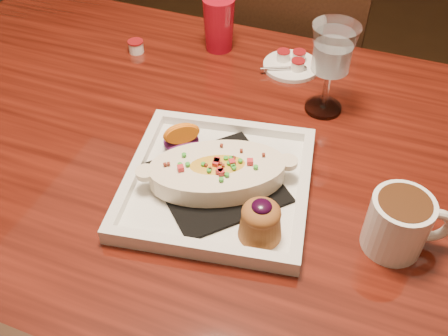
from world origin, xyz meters
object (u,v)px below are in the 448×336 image
(table, at_px, (211,181))
(chair_far, at_px, (290,76))
(red_tumbler, at_px, (219,24))
(goblet, at_px, (332,54))
(plate, at_px, (220,180))
(saucer, at_px, (291,64))
(coffee_mug, at_px, (400,222))

(table, relative_size, chair_far, 1.61)
(chair_far, distance_m, red_tumbler, 0.44)
(table, distance_m, red_tumbler, 0.38)
(table, distance_m, goblet, 0.34)
(plate, relative_size, saucer, 2.80)
(chair_far, bearing_deg, red_tumbler, 69.69)
(goblet, distance_m, red_tumbler, 0.32)
(plate, bearing_deg, coffee_mug, -11.35)
(plate, bearing_deg, red_tumbler, 102.00)
(chair_far, bearing_deg, plate, 94.73)
(table, relative_size, red_tumbler, 12.22)
(chair_far, bearing_deg, table, 90.00)
(plate, distance_m, saucer, 0.41)
(saucer, bearing_deg, table, -102.78)
(coffee_mug, xyz_separation_m, red_tumbler, (-0.46, 0.44, 0.01))
(goblet, height_order, red_tumbler, goblet)
(table, height_order, plate, plate)
(red_tumbler, bearing_deg, chair_far, 69.69)
(plate, distance_m, coffee_mug, 0.29)
(saucer, xyz_separation_m, red_tumbler, (-0.18, 0.02, 0.05))
(chair_far, xyz_separation_m, goblet, (0.17, -0.44, 0.37))
(goblet, bearing_deg, chair_far, 111.09)
(plate, xyz_separation_m, goblet, (0.11, 0.29, 0.10))
(chair_far, xyz_separation_m, plate, (0.06, -0.73, 0.27))
(plate, relative_size, red_tumbler, 2.88)
(chair_far, height_order, goblet, goblet)
(goblet, bearing_deg, plate, -111.16)
(chair_far, bearing_deg, coffee_mug, 115.28)
(saucer, bearing_deg, red_tumbler, 173.63)
(coffee_mug, height_order, red_tumbler, red_tumbler)
(table, bearing_deg, chair_far, 90.00)
(table, distance_m, saucer, 0.33)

